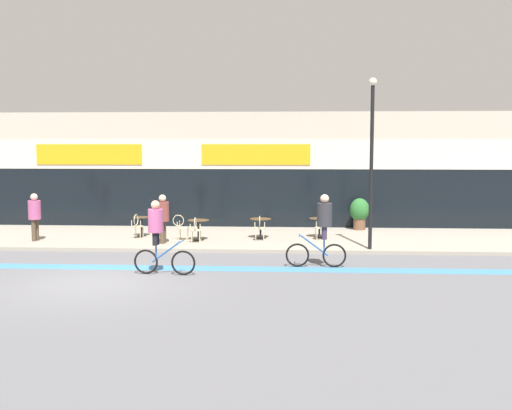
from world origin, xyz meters
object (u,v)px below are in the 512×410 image
object	(u,v)px
bistro_table_1	(198,226)
pedestrian_far_end	(35,213)
cafe_chair_1_side	(181,226)
cafe_chair_3_near	(321,226)
cafe_chair_1_near	(196,228)
cyclist_1	(322,225)
bistro_table_3	(319,223)
bistro_table_0	(142,223)
lamp_post	(372,152)
cyclist_2	(158,233)
cafe_chair_0_side	(158,222)
bistro_table_2	(261,224)
cafe_chair_0_near	(137,224)
pedestrian_near_end	(163,214)
cafe_chair_2_near	(260,226)
planter_pot	(360,212)

from	to	relation	value
bistro_table_1	pedestrian_far_end	world-z (taller)	pedestrian_far_end
cafe_chair_1_side	cafe_chair_3_near	world-z (taller)	same
cafe_chair_1_near	cyclist_1	size ratio (longest dim) A/B	0.43
bistro_table_3	cyclist_1	bearing A→B (deg)	-91.80
bistro_table_3	cafe_chair_3_near	size ratio (longest dim) A/B	0.84
pedestrian_far_end	cafe_chair_3_near	bearing A→B (deg)	-161.84
bistro_table_0	bistro_table_1	bearing A→B (deg)	-20.35
cyclist_1	cafe_chair_1_near	bearing A→B (deg)	-37.61
bistro_table_0	lamp_post	distance (m)	8.87
cyclist_2	cafe_chair_0_side	bearing A→B (deg)	107.95
bistro_table_2	cafe_chair_1_near	size ratio (longest dim) A/B	0.86
cafe_chair_1_near	cafe_chair_3_near	size ratio (longest dim) A/B	1.00
cafe_chair_1_side	cyclist_1	world-z (taller)	cyclist_1
bistro_table_1	cafe_chair_0_near	bearing A→B (deg)	174.62
bistro_table_0	pedestrian_near_end	world-z (taller)	pedestrian_near_end
cyclist_1	cafe_chair_2_near	bearing A→B (deg)	-62.21
bistro_table_2	pedestrian_far_end	bearing A→B (deg)	-172.20
bistro_table_2	pedestrian_near_end	xyz separation A→B (m)	(-3.30, -1.38, 0.48)
bistro_table_0	cyclist_2	distance (m)	6.37
pedestrian_near_end	pedestrian_far_end	world-z (taller)	pedestrian_near_end
bistro_table_0	cafe_chair_0_near	size ratio (longest dim) A/B	0.79
cafe_chair_1_near	cafe_chair_1_side	xyz separation A→B (m)	(-0.63, 0.63, 0.00)
cafe_chair_0_near	cyclist_1	size ratio (longest dim) A/B	0.43
lamp_post	cafe_chair_1_near	bearing A→B (deg)	171.32
cafe_chair_2_near	planter_pot	world-z (taller)	planter_pot
bistro_table_1	bistro_table_3	bearing A→B (deg)	11.90
cafe_chair_2_near	cafe_chair_3_near	bearing A→B (deg)	-84.73
cafe_chair_1_side	cafe_chair_1_near	bearing A→B (deg)	-41.98
bistro_table_0	cafe_chair_0_near	bearing A→B (deg)	-90.76
pedestrian_near_end	cafe_chair_2_near	bearing A→B (deg)	-154.70
cafe_chair_0_near	cafe_chair_3_near	size ratio (longest dim) A/B	1.00
bistro_table_3	lamp_post	size ratio (longest dim) A/B	0.14
bistro_table_3	cafe_chair_2_near	distance (m)	2.34
pedestrian_far_end	bistro_table_1	bearing A→B (deg)	-161.41
bistro_table_2	cyclist_2	bearing A→B (deg)	-113.07
cafe_chair_0_near	pedestrian_near_end	world-z (taller)	pedestrian_near_end
bistro_table_0	planter_pot	distance (m)	8.59
cafe_chair_0_near	pedestrian_far_end	distance (m)	3.58
cafe_chair_1_side	cyclist_2	size ratio (longest dim) A/B	0.45
cafe_chair_2_near	cyclist_1	xyz separation A→B (m)	(1.99, -3.93, 0.58)
bistro_table_0	lamp_post	size ratio (longest dim) A/B	0.13
bistro_table_2	cafe_chair_0_near	size ratio (longest dim) A/B	0.86
bistro_table_1	pedestrian_near_end	bearing A→B (deg)	-144.99
bistro_table_3	cafe_chair_0_side	distance (m)	5.98
cafe_chair_0_side	cafe_chair_3_near	xyz separation A→B (m)	(5.99, -0.54, 0.00)
cafe_chair_0_near	cafe_chair_0_side	xyz separation A→B (m)	(0.63, 0.62, 0.00)
cafe_chair_2_near	pedestrian_near_end	size ratio (longest dim) A/B	0.53
cafe_chair_2_near	cyclist_2	xyz separation A→B (m)	(-2.47, -5.17, 0.50)
planter_pot	lamp_post	world-z (taller)	lamp_post
bistro_table_2	lamp_post	size ratio (longest dim) A/B	0.14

